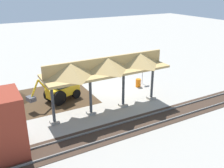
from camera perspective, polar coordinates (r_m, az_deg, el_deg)
The scene contains 8 objects.
ground_plane at distance 27.14m, azimuth 1.41°, elevation -0.98°, with size 120.00×120.00×0.00m, color #9E998E.
dirt_work_zone at distance 25.37m, azimuth -16.13°, elevation -3.51°, with size 10.11×7.00×0.01m, color #42301E.
platform_canopy at distance 20.93m, azimuth -1.08°, elevation 4.22°, with size 10.92×3.20×4.90m.
rail_tracks at distance 21.71m, azimuth 11.33°, elevation -7.39°, with size 60.00×2.58×0.15m.
stop_sign at distance 28.10m, azimuth 7.02°, elevation 3.25°, with size 0.76×0.11×2.29m.
backhoe at distance 24.36m, azimuth -11.49°, elevation -0.90°, with size 5.35×2.78×2.82m.
dirt_mound at distance 26.01m, azimuth -21.04°, elevation -3.53°, with size 5.43×5.43×2.39m, color #42301E.
traffic_barrel at distance 27.53m, azimuth 6.02°, elevation 0.25°, with size 0.56×0.56×0.90m, color orange.
Camera 1 is at (12.70, 21.63, 10.34)m, focal length 40.00 mm.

